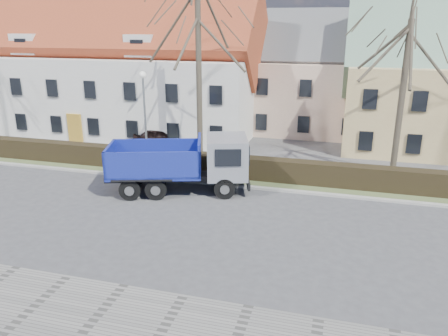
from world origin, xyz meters
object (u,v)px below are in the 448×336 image
(cart_frame, at_px, (139,175))
(parked_car_a, at_px, (162,137))
(dump_truck, at_px, (174,164))
(streetlight, at_px, (145,119))

(cart_frame, relative_size, parked_car_a, 0.17)
(cart_frame, bearing_deg, parked_car_a, 102.84)
(dump_truck, relative_size, parked_car_a, 1.87)
(streetlight, bearing_deg, cart_frame, -74.86)
(streetlight, xyz_separation_m, cart_frame, (0.78, -2.87, -2.72))
(dump_truck, xyz_separation_m, parked_car_a, (-4.33, 8.36, -0.85))
(dump_truck, xyz_separation_m, streetlight, (-3.44, 3.93, 1.47))
(dump_truck, bearing_deg, parked_car_a, 99.79)
(dump_truck, relative_size, cart_frame, 11.31)
(cart_frame, xyz_separation_m, parked_car_a, (-1.66, 7.29, 0.39))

